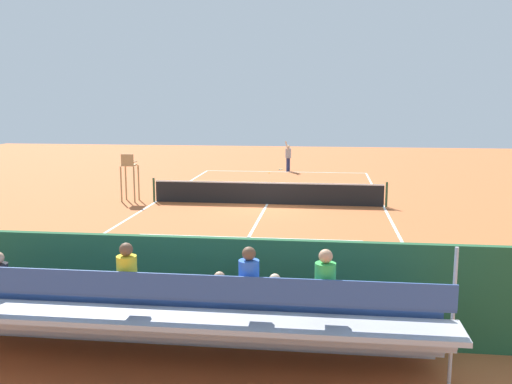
{
  "coord_description": "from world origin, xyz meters",
  "views": [
    {
      "loc": [
        -2.49,
        24.09,
        4.58
      ],
      "look_at": [
        0.0,
        4.0,
        1.2
      ],
      "focal_mm": 39.55,
      "sensor_mm": 36.0,
      "label": 1
    }
  ],
  "objects_px": {
    "bleacher_stand": "(176,318)",
    "tennis_player": "(288,155)",
    "courtside_bench": "(341,303)",
    "tennis_racket": "(281,169)",
    "tennis_ball_near": "(269,173)",
    "equipment_bag": "(251,319)",
    "umpire_chair": "(129,172)",
    "tennis_net": "(267,193)"
  },
  "relations": [
    {
      "from": "umpire_chair",
      "to": "tennis_racket",
      "type": "bearing_deg",
      "value": -115.52
    },
    {
      "from": "umpire_chair",
      "to": "equipment_bag",
      "type": "bearing_deg",
      "value": 118.56
    },
    {
      "from": "bleacher_stand",
      "to": "tennis_player",
      "type": "xyz_separation_m",
      "value": [
        -0.1,
        -26.71,
        0.08
      ]
    },
    {
      "from": "bleacher_stand",
      "to": "umpire_chair",
      "type": "height_order",
      "value": "bleacher_stand"
    },
    {
      "from": "equipment_bag",
      "to": "tennis_player",
      "type": "relative_size",
      "value": 0.47
    },
    {
      "from": "equipment_bag",
      "to": "tennis_racket",
      "type": "bearing_deg",
      "value": -86.73
    },
    {
      "from": "tennis_player",
      "to": "tennis_ball_near",
      "type": "height_order",
      "value": "tennis_player"
    },
    {
      "from": "courtside_bench",
      "to": "tennis_ball_near",
      "type": "bearing_deg",
      "value": -80.76
    },
    {
      "from": "umpire_chair",
      "to": "equipment_bag",
      "type": "xyz_separation_m",
      "value": [
        -7.27,
        13.35,
        -1.13
      ]
    },
    {
      "from": "tennis_net",
      "to": "tennis_ball_near",
      "type": "relative_size",
      "value": 156.06
    },
    {
      "from": "equipment_bag",
      "to": "tennis_player",
      "type": "height_order",
      "value": "tennis_player"
    },
    {
      "from": "umpire_chair",
      "to": "tennis_ball_near",
      "type": "distance_m",
      "value": 11.58
    },
    {
      "from": "courtside_bench",
      "to": "equipment_bag",
      "type": "xyz_separation_m",
      "value": [
        1.8,
        0.13,
        -0.38
      ]
    },
    {
      "from": "tennis_ball_near",
      "to": "tennis_net",
      "type": "bearing_deg",
      "value": 95.33
    },
    {
      "from": "tennis_player",
      "to": "tennis_racket",
      "type": "xyz_separation_m",
      "value": [
        0.54,
        -0.77,
        -1.0
      ]
    },
    {
      "from": "bleacher_stand",
      "to": "tennis_player",
      "type": "height_order",
      "value": "bleacher_stand"
    },
    {
      "from": "tennis_net",
      "to": "courtside_bench",
      "type": "distance_m",
      "value": 13.58
    },
    {
      "from": "bleacher_stand",
      "to": "tennis_ball_near",
      "type": "bearing_deg",
      "value": -87.75
    },
    {
      "from": "courtside_bench",
      "to": "tennis_ball_near",
      "type": "height_order",
      "value": "courtside_bench"
    },
    {
      "from": "equipment_bag",
      "to": "tennis_racket",
      "type": "relative_size",
      "value": 1.54
    },
    {
      "from": "courtside_bench",
      "to": "tennis_ball_near",
      "type": "xyz_separation_m",
      "value": [
        3.82,
        -23.47,
        -0.53
      ]
    },
    {
      "from": "courtside_bench",
      "to": "tennis_player",
      "type": "bearing_deg",
      "value": -83.7
    },
    {
      "from": "tennis_net",
      "to": "tennis_racket",
      "type": "distance_m",
      "value": 12.13
    },
    {
      "from": "courtside_bench",
      "to": "tennis_racket",
      "type": "height_order",
      "value": "courtside_bench"
    },
    {
      "from": "tennis_player",
      "to": "tennis_ball_near",
      "type": "distance_m",
      "value": 1.87
    },
    {
      "from": "umpire_chair",
      "to": "tennis_racket",
      "type": "distance_m",
      "value": 13.54
    },
    {
      "from": "bleacher_stand",
      "to": "tennis_ball_near",
      "type": "height_order",
      "value": "bleacher_stand"
    },
    {
      "from": "umpire_chair",
      "to": "courtside_bench",
      "type": "distance_m",
      "value": 16.05
    },
    {
      "from": "tennis_racket",
      "to": "tennis_ball_near",
      "type": "distance_m",
      "value": 2.0
    },
    {
      "from": "tennis_net",
      "to": "umpire_chair",
      "type": "distance_m",
      "value": 6.25
    },
    {
      "from": "tennis_player",
      "to": "tennis_ball_near",
      "type": "bearing_deg",
      "value": 46.17
    },
    {
      "from": "tennis_net",
      "to": "equipment_bag",
      "type": "relative_size",
      "value": 11.44
    },
    {
      "from": "courtside_bench",
      "to": "tennis_racket",
      "type": "bearing_deg",
      "value": -82.69
    },
    {
      "from": "tennis_net",
      "to": "tennis_player",
      "type": "relative_size",
      "value": 5.35
    },
    {
      "from": "tennis_net",
      "to": "tennis_racket",
      "type": "height_order",
      "value": "tennis_net"
    },
    {
      "from": "bleacher_stand",
      "to": "tennis_ball_near",
      "type": "xyz_separation_m",
      "value": [
        1.0,
        -25.56,
        -0.91
      ]
    },
    {
      "from": "tennis_net",
      "to": "tennis_ball_near",
      "type": "height_order",
      "value": "tennis_net"
    },
    {
      "from": "equipment_bag",
      "to": "tennis_ball_near",
      "type": "bearing_deg",
      "value": -85.11
    },
    {
      "from": "umpire_chair",
      "to": "tennis_ball_near",
      "type": "xyz_separation_m",
      "value": [
        -5.25,
        -10.25,
        -1.28
      ]
    },
    {
      "from": "bleacher_stand",
      "to": "equipment_bag",
      "type": "xyz_separation_m",
      "value": [
        -1.01,
        -1.97,
        -0.76
      ]
    },
    {
      "from": "courtside_bench",
      "to": "tennis_player",
      "type": "distance_m",
      "value": 24.77
    },
    {
      "from": "equipment_bag",
      "to": "tennis_ball_near",
      "type": "xyz_separation_m",
      "value": [
        2.02,
        -23.59,
        -0.15
      ]
    }
  ]
}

